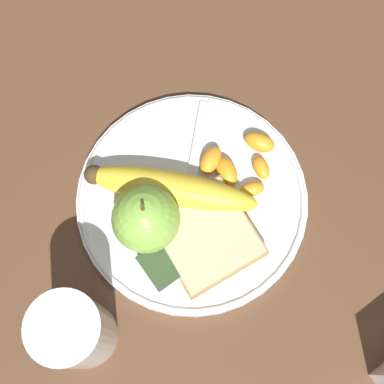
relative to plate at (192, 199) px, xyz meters
name	(u,v)px	position (x,y,z in m)	size (l,w,h in m)	color
ground_plane	(192,201)	(0.00, 0.00, -0.01)	(3.00, 3.00, 0.00)	brown
plate	(192,199)	(0.00, 0.00, 0.00)	(0.25, 0.25, 0.01)	silver
juice_glass	(76,332)	(0.05, -0.17, 0.04)	(0.07, 0.07, 0.11)	silver
apple	(147,221)	(0.00, -0.06, 0.04)	(0.07, 0.07, 0.08)	#84BC47
banana	(170,189)	(-0.02, -0.02, 0.02)	(0.16, 0.15, 0.04)	yellow
bread_slice	(206,236)	(0.05, -0.01, 0.02)	(0.10, 0.10, 0.02)	#AB8751
fork	(189,193)	(-0.01, 0.00, 0.01)	(0.15, 0.15, 0.00)	silver
jam_packet	(162,267)	(0.04, -0.07, 0.01)	(0.04, 0.03, 0.02)	white
orange_segment_0	(260,142)	(-0.01, 0.10, 0.01)	(0.04, 0.04, 0.02)	orange
orange_segment_1	(261,168)	(0.02, 0.08, 0.01)	(0.03, 0.02, 0.02)	orange
orange_segment_2	(227,171)	(0.00, 0.05, 0.01)	(0.04, 0.03, 0.02)	orange
orange_segment_3	(252,189)	(0.03, 0.06, 0.01)	(0.02, 0.03, 0.01)	orange
orange_segment_4	(211,160)	(-0.02, 0.04, 0.01)	(0.03, 0.04, 0.02)	orange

